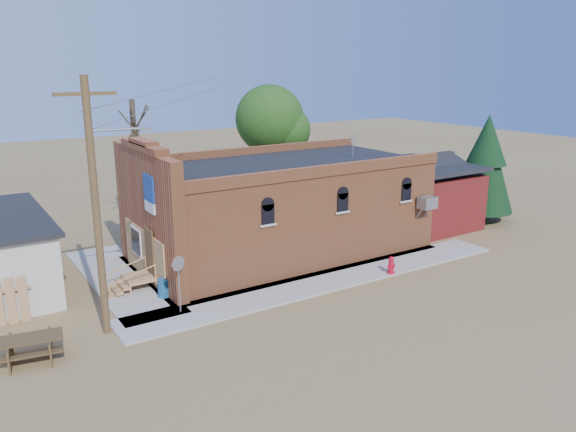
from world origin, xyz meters
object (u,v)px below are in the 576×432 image
stop_sign (178,269)px  utility_pole (97,203)px  fire_hydrant (391,265)px  trash_barrel (164,288)px  picnic_table (30,345)px  brick_bar (277,208)px

stop_sign → utility_pole: bearing=-176.6°
stop_sign → fire_hydrant: bearing=-5.0°
fire_hydrant → trash_barrel: size_ratio=1.08×
fire_hydrant → picnic_table: (-15.17, 0.50, 0.07)m
fire_hydrant → stop_sign: bearing=147.9°
brick_bar → fire_hydrant: 6.41m
utility_pole → stop_sign: (2.77, 0.05, -2.93)m
utility_pole → picnic_table: 5.05m
brick_bar → picnic_table: size_ratio=7.35×
brick_bar → stop_sign: 8.22m
trash_barrel → picnic_table: bearing=-155.1°
fire_hydrant → trash_barrel: fire_hydrant is taller
trash_barrel → picnic_table: (-5.45, -2.53, 0.09)m
stop_sign → trash_barrel: (0.01, 1.78, -1.39)m
brick_bar → stop_sign: brick_bar is taller
utility_pole → fire_hydrant: size_ratio=11.24×
trash_barrel → picnic_table: 6.01m
utility_pole → trash_barrel: size_ratio=12.10×
fire_hydrant → trash_barrel: bearing=137.9°
utility_pole → picnic_table: size_ratio=4.04×
fire_hydrant → picnic_table: 15.18m
brick_bar → picnic_table: brick_bar is taller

